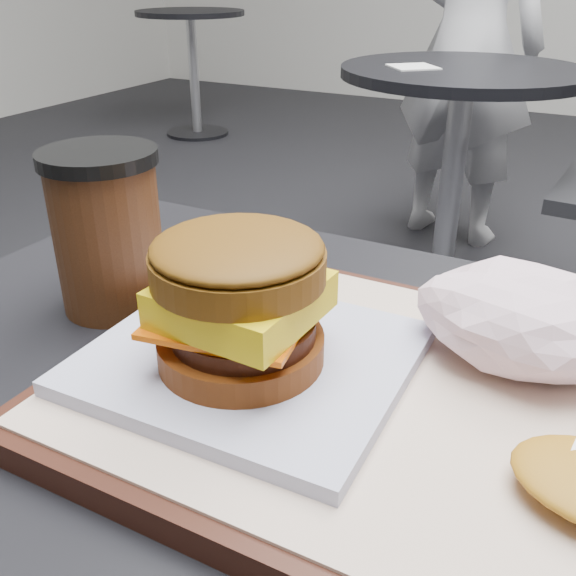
# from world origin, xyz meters

# --- Properties ---
(serving_tray) EXTENTS (0.38, 0.28, 0.02)m
(serving_tray) POSITION_xyz_m (-0.01, 0.05, 0.78)
(serving_tray) COLOR black
(serving_tray) RESTS_ON customer_table
(breakfast_sandwich) EXTENTS (0.19, 0.17, 0.09)m
(breakfast_sandwich) POSITION_xyz_m (-0.09, 0.03, 0.83)
(breakfast_sandwich) COLOR silver
(breakfast_sandwich) RESTS_ON serving_tray
(crumpled_wrapper) EXTENTS (0.13, 0.10, 0.06)m
(crumpled_wrapper) POSITION_xyz_m (0.06, 0.12, 0.82)
(crumpled_wrapper) COLOR white
(crumpled_wrapper) RESTS_ON serving_tray
(coffee_cup) EXTENTS (0.09, 0.09, 0.13)m
(coffee_cup) POSITION_xyz_m (-0.24, 0.08, 0.83)
(coffee_cup) COLOR #3D1F0E
(coffee_cup) RESTS_ON customer_table
(neighbor_table) EXTENTS (0.70, 0.70, 0.75)m
(neighbor_table) POSITION_xyz_m (-0.35, 1.65, 0.55)
(neighbor_table) COLOR black
(neighbor_table) RESTS_ON ground
(napkin) EXTENTS (0.17, 0.17, 0.00)m
(napkin) POSITION_xyz_m (-0.48, 1.57, 0.75)
(napkin) COLOR white
(napkin) RESTS_ON neighbor_table
(patron) EXTENTS (0.59, 0.44, 1.50)m
(patron) POSITION_xyz_m (-0.49, 2.27, 0.75)
(patron) COLOR silver
(patron) RESTS_ON ground
(bg_table_mid) EXTENTS (0.66, 0.66, 0.75)m
(bg_table_mid) POSITION_xyz_m (-2.40, 3.20, 0.56)
(bg_table_mid) COLOR black
(bg_table_mid) RESTS_ON ground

